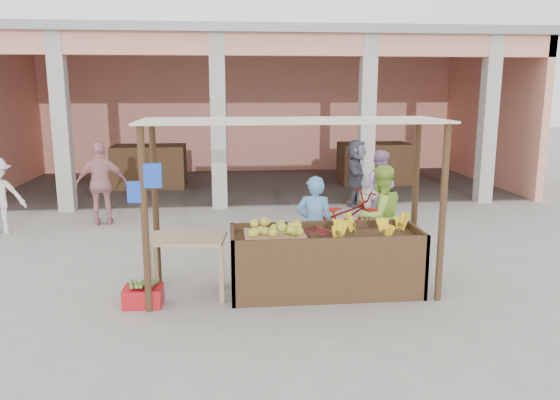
{
  "coord_description": "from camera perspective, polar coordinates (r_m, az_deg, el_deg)",
  "views": [
    {
      "loc": [
        -0.84,
        -7.1,
        2.79
      ],
      "look_at": [
        -0.01,
        1.2,
        1.07
      ],
      "focal_mm": 35.0,
      "sensor_mm": 36.0,
      "label": 1
    }
  ],
  "objects": [
    {
      "name": "side_table",
      "position": [
        7.47,
        -9.72,
        -4.88
      ],
      "size": [
        1.1,
        0.81,
        0.83
      ],
      "rotation": [
        0.0,
        0.0,
        -0.13
      ],
      "color": "tan",
      "rests_on": "ground"
    },
    {
      "name": "ground",
      "position": [
        7.68,
        0.98,
        -9.67
      ],
      "size": [
        60.0,
        60.0,
        0.0
      ],
      "primitive_type": "plane",
      "color": "gray",
      "rests_on": "ground"
    },
    {
      "name": "stall_awning",
      "position": [
        7.26,
        0.86,
        5.2
      ],
      "size": [
        4.09,
        1.35,
        2.39
      ],
      "color": "#462E1C",
      "rests_on": "ground"
    },
    {
      "name": "motorcycle",
      "position": [
        9.99,
        6.65,
        -1.78
      ],
      "size": [
        1.31,
        1.96,
        0.97
      ],
      "primitive_type": "imported",
      "rotation": [
        0.0,
        0.0,
        1.97
      ],
      "color": "maroon",
      "rests_on": "ground"
    },
    {
      "name": "fruit_stall",
      "position": [
        7.61,
        4.76,
        -6.7
      ],
      "size": [
        2.6,
        0.95,
        0.8
      ],
      "primitive_type": "cube",
      "color": "#462E1C",
      "rests_on": "ground"
    },
    {
      "name": "red_crate",
      "position": [
        7.42,
        -14.09,
        -9.75
      ],
      "size": [
        0.51,
        0.37,
        0.26
      ],
      "primitive_type": "cube",
      "rotation": [
        0.0,
        0.0,
        -0.04
      ],
      "color": "#B31319",
      "rests_on": "ground"
    },
    {
      "name": "plantain_bundle",
      "position": [
        7.37,
        -14.16,
        -8.55
      ],
      "size": [
        0.38,
        0.27,
        0.08
      ],
      "primitive_type": null,
      "color": "#548430",
      "rests_on": "red_crate"
    },
    {
      "name": "market_building",
      "position": [
        16.06,
        -2.55,
        11.32
      ],
      "size": [
        14.4,
        6.4,
        4.2
      ],
      "color": "#E78D79",
      "rests_on": "ground"
    },
    {
      "name": "vendor_blue",
      "position": [
        8.21,
        3.62,
        -2.34
      ],
      "size": [
        0.69,
        0.56,
        1.62
      ],
      "primitive_type": "imported",
      "rotation": [
        0.0,
        0.0,
        2.93
      ],
      "color": "#5793D2",
      "rests_on": "ground"
    },
    {
      "name": "shopper_f",
      "position": [
        11.24,
        10.29,
        1.55
      ],
      "size": [
        0.96,
        0.81,
        1.71
      ],
      "primitive_type": "imported",
      "rotation": [
        0.0,
        0.0,
        2.66
      ],
      "color": "#9C7BA4",
      "rests_on": "ground"
    },
    {
      "name": "berry_heap",
      "position": [
        7.45,
        3.98,
        -3.28
      ],
      "size": [
        0.47,
        0.39,
        0.15
      ],
      "primitive_type": "ellipsoid",
      "color": "maroon",
      "rests_on": "fruit_stall"
    },
    {
      "name": "shopper_d",
      "position": [
        13.16,
        7.99,
        3.01
      ],
      "size": [
        1.18,
        1.68,
        1.68
      ],
      "primitive_type": "imported",
      "rotation": [
        0.0,
        0.0,
        1.18
      ],
      "color": "#525361",
      "rests_on": "ground"
    },
    {
      "name": "melon_tray",
      "position": [
        7.36,
        -0.55,
        -3.24
      ],
      "size": [
        0.82,
        0.71,
        0.21
      ],
      "color": "tan",
      "rests_on": "fruit_stall"
    },
    {
      "name": "produce_sacks",
      "position": [
        13.18,
        8.64,
        0.77
      ],
      "size": [
        1.1,
        0.82,
        0.66
      ],
      "color": "maroon",
      "rests_on": "ground"
    },
    {
      "name": "papaya_pile",
      "position": [
        7.41,
        -9.78,
        -3.19
      ],
      "size": [
        0.62,
        0.35,
        0.18
      ],
      "primitive_type": null,
      "color": "#51922F",
      "rests_on": "side_table"
    },
    {
      "name": "banana_heap",
      "position": [
        7.6,
        9.08,
        -2.91
      ],
      "size": [
        1.1,
        0.6,
        0.2
      ],
      "primitive_type": null,
      "color": "yellow",
      "rests_on": "fruit_stall"
    },
    {
      "name": "shopper_b",
      "position": [
        11.77,
        -18.16,
        1.91
      ],
      "size": [
        1.16,
        0.74,
        1.84
      ],
      "primitive_type": "imported",
      "rotation": [
        0.0,
        0.0,
        3.3
      ],
      "color": "tan",
      "rests_on": "ground"
    },
    {
      "name": "vendor_green",
      "position": [
        8.68,
        10.41,
        -1.44
      ],
      "size": [
        0.94,
        0.75,
        1.71
      ],
      "primitive_type": "imported",
      "rotation": [
        0.0,
        0.0,
        3.52
      ],
      "color": "#A7D949",
      "rests_on": "ground"
    }
  ]
}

